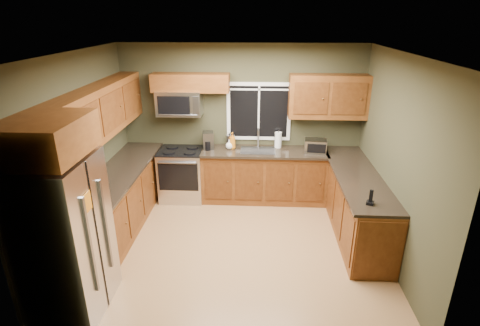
# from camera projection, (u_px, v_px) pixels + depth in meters

# --- Properties ---
(floor) EXTENTS (4.20, 4.20, 0.00)m
(floor) POSITION_uv_depth(u_px,v_px,m) (235.00, 245.00, 5.46)
(floor) COLOR olive
(floor) RESTS_ON ground
(ceiling) EXTENTS (4.20, 4.20, 0.00)m
(ceiling) POSITION_uv_depth(u_px,v_px,m) (234.00, 53.00, 4.46)
(ceiling) COLOR white
(ceiling) RESTS_ON back_wall
(back_wall) EXTENTS (4.20, 0.00, 4.20)m
(back_wall) POSITION_uv_depth(u_px,v_px,m) (242.00, 122.00, 6.63)
(back_wall) COLOR #353521
(back_wall) RESTS_ON ground
(front_wall) EXTENTS (4.20, 0.00, 4.20)m
(front_wall) POSITION_uv_depth(u_px,v_px,m) (221.00, 232.00, 3.29)
(front_wall) COLOR #353521
(front_wall) RESTS_ON ground
(left_wall) EXTENTS (0.00, 3.60, 3.60)m
(left_wall) POSITION_uv_depth(u_px,v_px,m) (80.00, 156.00, 5.07)
(left_wall) COLOR #353521
(left_wall) RESTS_ON ground
(right_wall) EXTENTS (0.00, 3.60, 3.60)m
(right_wall) POSITION_uv_depth(u_px,v_px,m) (396.00, 162.00, 4.85)
(right_wall) COLOR #353521
(right_wall) RESTS_ON ground
(window) EXTENTS (1.12, 0.03, 1.02)m
(window) POSITION_uv_depth(u_px,v_px,m) (259.00, 112.00, 6.52)
(window) COLOR white
(window) RESTS_ON back_wall
(base_cabinets_left) EXTENTS (0.60, 2.65, 0.90)m
(base_cabinets_left) POSITION_uv_depth(u_px,v_px,m) (122.00, 199.00, 5.82)
(base_cabinets_left) COLOR brown
(base_cabinets_left) RESTS_ON ground
(countertop_left) EXTENTS (0.65, 2.65, 0.04)m
(countertop_left) POSITION_uv_depth(u_px,v_px,m) (120.00, 172.00, 5.65)
(countertop_left) COLOR black
(countertop_left) RESTS_ON base_cabinets_left
(base_cabinets_back) EXTENTS (2.17, 0.60, 0.90)m
(base_cabinets_back) POSITION_uv_depth(u_px,v_px,m) (264.00, 176.00, 6.66)
(base_cabinets_back) COLOR brown
(base_cabinets_back) RESTS_ON ground
(countertop_back) EXTENTS (2.17, 0.65, 0.04)m
(countertop_back) POSITION_uv_depth(u_px,v_px,m) (265.00, 152.00, 6.47)
(countertop_back) COLOR black
(countertop_back) RESTS_ON base_cabinets_back
(base_cabinets_peninsula) EXTENTS (0.60, 2.52, 0.90)m
(base_cabinets_peninsula) POSITION_uv_depth(u_px,v_px,m) (355.00, 203.00, 5.70)
(base_cabinets_peninsula) COLOR brown
(base_cabinets_peninsula) RESTS_ON ground
(countertop_peninsula) EXTENTS (0.65, 2.50, 0.04)m
(countertop_peninsula) POSITION_uv_depth(u_px,v_px,m) (357.00, 175.00, 5.54)
(countertop_peninsula) COLOR black
(countertop_peninsula) RESTS_ON base_cabinets_peninsula
(upper_cabinets_left) EXTENTS (0.33, 2.65, 0.72)m
(upper_cabinets_left) POSITION_uv_depth(u_px,v_px,m) (101.00, 111.00, 5.31)
(upper_cabinets_left) COLOR brown
(upper_cabinets_left) RESTS_ON left_wall
(upper_cabinets_back_left) EXTENTS (1.30, 0.33, 0.30)m
(upper_cabinets_back_left) POSITION_uv_depth(u_px,v_px,m) (191.00, 83.00, 6.25)
(upper_cabinets_back_left) COLOR brown
(upper_cabinets_back_left) RESTS_ON back_wall
(upper_cabinets_back_right) EXTENTS (1.30, 0.33, 0.72)m
(upper_cabinets_back_right) POSITION_uv_depth(u_px,v_px,m) (328.00, 97.00, 6.21)
(upper_cabinets_back_right) COLOR brown
(upper_cabinets_back_right) RESTS_ON back_wall
(upper_cabinet_over_fridge) EXTENTS (0.72, 0.90, 0.38)m
(upper_cabinet_over_fridge) POSITION_uv_depth(u_px,v_px,m) (45.00, 138.00, 3.59)
(upper_cabinet_over_fridge) COLOR brown
(upper_cabinet_over_fridge) RESTS_ON left_wall
(refrigerator) EXTENTS (0.74, 0.90, 1.80)m
(refrigerator) POSITION_uv_depth(u_px,v_px,m) (65.00, 238.00, 4.01)
(refrigerator) COLOR #B7B7BC
(refrigerator) RESTS_ON ground
(range) EXTENTS (0.76, 0.69, 0.94)m
(range) POSITION_uv_depth(u_px,v_px,m) (182.00, 174.00, 6.70)
(range) COLOR #B7B7BC
(range) RESTS_ON ground
(microwave) EXTENTS (0.76, 0.41, 0.42)m
(microwave) POSITION_uv_depth(u_px,v_px,m) (180.00, 103.00, 6.36)
(microwave) COLOR #B7B7BC
(microwave) RESTS_ON back_wall
(sink) EXTENTS (0.60, 0.42, 0.36)m
(sink) POSITION_uv_depth(u_px,v_px,m) (258.00, 150.00, 6.48)
(sink) COLOR slate
(sink) RESTS_ON countertop_back
(toaster_oven) EXTENTS (0.39, 0.31, 0.22)m
(toaster_oven) POSITION_uv_depth(u_px,v_px,m) (315.00, 146.00, 6.35)
(toaster_oven) COLOR #B7B7BC
(toaster_oven) RESTS_ON countertop_back
(coffee_maker) EXTENTS (0.22, 0.27, 0.30)m
(coffee_maker) POSITION_uv_depth(u_px,v_px,m) (208.00, 141.00, 6.50)
(coffee_maker) COLOR slate
(coffee_maker) RESTS_ON countertop_back
(kettle) EXTENTS (0.19, 0.19, 0.27)m
(kettle) POSITION_uv_depth(u_px,v_px,m) (230.00, 140.00, 6.61)
(kettle) COLOR #B7B7BC
(kettle) RESTS_ON countertop_back
(paper_towel_roll) EXTENTS (0.13, 0.13, 0.31)m
(paper_towel_roll) POSITION_uv_depth(u_px,v_px,m) (278.00, 140.00, 6.56)
(paper_towel_roll) COLOR white
(paper_towel_roll) RESTS_ON countertop_back
(soap_bottle_a) EXTENTS (0.14, 0.15, 0.29)m
(soap_bottle_a) POSITION_uv_depth(u_px,v_px,m) (232.00, 141.00, 6.51)
(soap_bottle_a) COLOR orange
(soap_bottle_a) RESTS_ON countertop_back
(soap_bottle_c) EXTENTS (0.14, 0.14, 0.17)m
(soap_bottle_c) POSITION_uv_depth(u_px,v_px,m) (229.00, 144.00, 6.51)
(soap_bottle_c) COLOR white
(soap_bottle_c) RESTS_ON countertop_back
(cordless_phone) EXTENTS (0.12, 0.12, 0.20)m
(cordless_phone) POSITION_uv_depth(u_px,v_px,m) (371.00, 200.00, 4.61)
(cordless_phone) COLOR black
(cordless_phone) RESTS_ON countertop_peninsula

